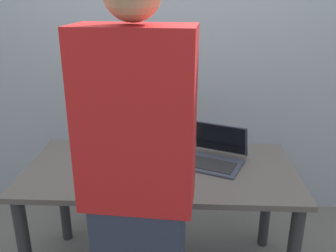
{
  "coord_description": "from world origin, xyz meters",
  "views": [
    {
      "loc": [
        0.13,
        -1.85,
        1.68
      ],
      "look_at": [
        0.04,
        0.0,
        0.99
      ],
      "focal_mm": 38.93,
      "sensor_mm": 36.0,
      "label": 1
    }
  ],
  "objects_px": {
    "laptop": "(214,154)",
    "beer_bottle_brown": "(118,150)",
    "beer_bottle_amber": "(154,145)",
    "person_figure": "(139,196)"
  },
  "relations": [
    {
      "from": "beer_bottle_brown",
      "to": "person_figure",
      "type": "bearing_deg",
      "value": -71.61
    },
    {
      "from": "beer_bottle_brown",
      "to": "beer_bottle_amber",
      "type": "relative_size",
      "value": 0.96
    },
    {
      "from": "beer_bottle_brown",
      "to": "beer_bottle_amber",
      "type": "height_order",
      "value": "beer_bottle_amber"
    },
    {
      "from": "laptop",
      "to": "person_figure",
      "type": "distance_m",
      "value": 0.78
    },
    {
      "from": "laptop",
      "to": "beer_bottle_amber",
      "type": "bearing_deg",
      "value": -172.47
    },
    {
      "from": "beer_bottle_brown",
      "to": "beer_bottle_amber",
      "type": "xyz_separation_m",
      "value": [
        0.19,
        0.08,
        0.0
      ]
    },
    {
      "from": "laptop",
      "to": "beer_bottle_brown",
      "type": "xyz_separation_m",
      "value": [
        -0.54,
        -0.12,
        0.07
      ]
    },
    {
      "from": "beer_bottle_amber",
      "to": "person_figure",
      "type": "bearing_deg",
      "value": -90.55
    },
    {
      "from": "person_figure",
      "to": "beer_bottle_brown",
      "type": "bearing_deg",
      "value": 108.39
    },
    {
      "from": "beer_bottle_amber",
      "to": "person_figure",
      "type": "height_order",
      "value": "person_figure"
    }
  ]
}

